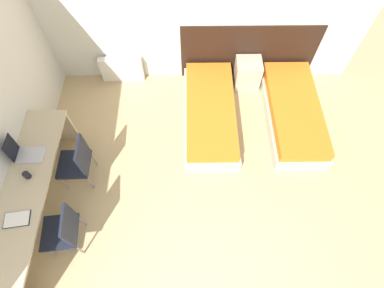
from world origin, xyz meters
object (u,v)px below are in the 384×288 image
bed_near_window (210,113)px  bed_near_door (293,112)px  laptop (24,153)px  chair_near_laptop (77,162)px  nightstand (247,73)px  chair_near_notebook (63,230)px

bed_near_window → bed_near_door: bearing=0.0°
laptop → chair_near_laptop: bearing=3.1°
nightstand → chair_near_notebook: chair_near_notebook is taller
chair_near_laptop → chair_near_notebook: 0.94m
nightstand → bed_near_door: bearing=-48.9°
bed_near_window → chair_near_laptop: (-1.90, -1.04, 0.31)m
bed_near_door → laptop: 4.04m
nightstand → chair_near_notebook: bearing=-133.1°
bed_near_window → bed_near_door: size_ratio=1.00×
nightstand → laptop: size_ratio=1.47×
bed_near_window → laptop: 2.77m
chair_near_notebook → bed_near_door: bearing=25.8°
bed_near_door → chair_near_notebook: chair_near_notebook is taller
nightstand → chair_near_notebook: 3.79m
laptop → bed_near_door: bearing=15.2°
bed_near_door → laptop: bearing=-164.4°
chair_near_laptop → bed_near_door: bearing=16.6°
nightstand → chair_near_laptop: size_ratio=0.59×
chair_near_laptop → laptop: laptop is taller
bed_near_window → bed_near_door: (1.37, 0.00, 0.00)m
laptop → bed_near_window: bearing=23.0°
bed_near_door → chair_near_notebook: 3.84m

